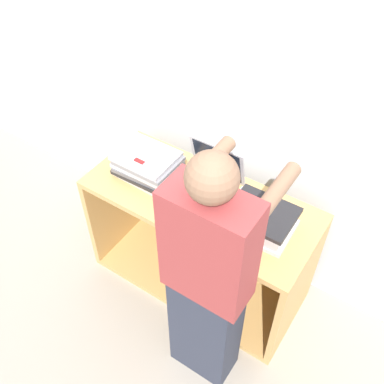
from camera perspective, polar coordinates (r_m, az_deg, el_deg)
ground_plane at (r=2.97m, az=-2.21°, el=-14.65°), size 12.00×12.00×0.00m
wall_back at (r=2.48m, az=6.24°, el=11.54°), size 8.00×0.05×2.40m
cart at (r=2.82m, az=1.81°, el=-5.36°), size 1.33×0.57×0.78m
laptop_open at (r=2.48m, az=1.82°, el=0.92°), size 0.33×0.34×0.28m
laptop_stack_left at (r=2.59m, az=-5.65°, el=3.48°), size 0.35×0.28×0.14m
laptop_stack_right at (r=2.33m, az=8.59°, el=-3.34°), size 0.36×0.29×0.12m
person at (r=2.13m, az=2.06°, el=-11.46°), size 0.40×0.52×1.57m
inventory_tag at (r=2.50m, az=-6.71°, el=3.93°), size 0.06×0.02×0.01m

